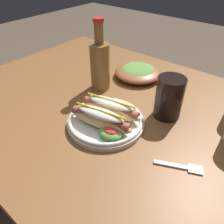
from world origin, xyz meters
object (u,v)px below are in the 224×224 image
(fork, at_px, (182,167))
(glass_bottle, at_px, (100,64))
(soda_cup, at_px, (169,98))
(side_bowl, at_px, (138,72))
(hot_dog_plate, at_px, (106,118))

(fork, xyz_separation_m, glass_bottle, (-0.42, 0.16, 0.10))
(soda_cup, bearing_deg, glass_bottle, -179.24)
(soda_cup, relative_size, side_bowl, 0.70)
(hot_dog_plate, distance_m, soda_cup, 0.21)
(glass_bottle, bearing_deg, hot_dog_plate, -44.03)
(side_bowl, bearing_deg, glass_bottle, -111.18)
(hot_dog_plate, bearing_deg, glass_bottle, 135.97)
(glass_bottle, height_order, side_bowl, glass_bottle)
(hot_dog_plate, bearing_deg, fork, -1.03)
(soda_cup, height_order, glass_bottle, glass_bottle)
(soda_cup, bearing_deg, hot_dog_plate, -126.08)
(fork, height_order, glass_bottle, glass_bottle)
(hot_dog_plate, height_order, soda_cup, soda_cup)
(hot_dog_plate, distance_m, side_bowl, 0.34)
(hot_dog_plate, relative_size, soda_cup, 1.75)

